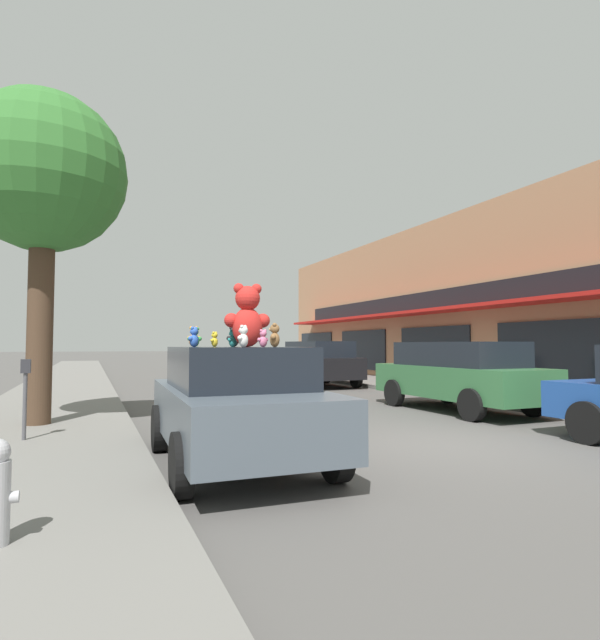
{
  "coord_description": "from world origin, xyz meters",
  "views": [
    {
      "loc": [
        -5.3,
        -6.73,
        1.64
      ],
      "look_at": [
        -1.28,
        2.8,
        2.16
      ],
      "focal_mm": 28.0,
      "sensor_mm": 36.0,
      "label": 1
    }
  ],
  "objects_px": {
    "teddy_bear_black": "(234,337)",
    "parked_car_far_right": "(319,362)",
    "plush_art_car": "(236,402)",
    "parked_car_far_center": "(458,373)",
    "street_tree": "(44,176)",
    "parking_meter": "(25,388)",
    "teddy_bear_orange": "(194,337)",
    "teddy_bear_blue": "(194,337)",
    "teddy_bear_brown": "(275,336)",
    "teddy_bear_pink": "(263,339)",
    "teddy_bear_teal": "(232,338)",
    "teddy_bear_yellow": "(215,339)",
    "teddy_bear_white": "(243,336)",
    "teddy_bear_green": "(195,337)",
    "teddy_bear_giant": "(247,316)"
  },
  "relations": [
    {
      "from": "plush_art_car",
      "to": "teddy_bear_black",
      "type": "xyz_separation_m",
      "value": [
        0.17,
        0.77,
        0.91
      ]
    },
    {
      "from": "teddy_bear_black",
      "to": "parked_car_far_right",
      "type": "height_order",
      "value": "teddy_bear_black"
    },
    {
      "from": "teddy_bear_blue",
      "to": "parking_meter",
      "type": "xyz_separation_m",
      "value": [
        -2.24,
        2.16,
        -0.79
      ]
    },
    {
      "from": "teddy_bear_teal",
      "to": "parked_car_far_right",
      "type": "height_order",
      "value": "teddy_bear_teal"
    },
    {
      "from": "plush_art_car",
      "to": "teddy_bear_yellow",
      "type": "xyz_separation_m",
      "value": [
        -0.17,
        0.6,
        0.87
      ]
    },
    {
      "from": "teddy_bear_black",
      "to": "teddy_bear_white",
      "type": "height_order",
      "value": "teddy_bear_black"
    },
    {
      "from": "teddy_bear_orange",
      "to": "teddy_bear_blue",
      "type": "xyz_separation_m",
      "value": [
        -0.11,
        -0.57,
        -0.01
      ]
    },
    {
      "from": "teddy_bear_yellow",
      "to": "teddy_bear_white",
      "type": "distance_m",
      "value": 1.55
    },
    {
      "from": "teddy_bear_black",
      "to": "teddy_bear_pink",
      "type": "distance_m",
      "value": 1.46
    },
    {
      "from": "street_tree",
      "to": "parking_meter",
      "type": "xyz_separation_m",
      "value": [
        -0.05,
        -1.68,
        -3.96
      ]
    },
    {
      "from": "teddy_bear_giant",
      "to": "teddy_bear_pink",
      "type": "distance_m",
      "value": 0.79
    },
    {
      "from": "teddy_bear_orange",
      "to": "teddy_bear_green",
      "type": "bearing_deg",
      "value": 121.45
    },
    {
      "from": "teddy_bear_orange",
      "to": "teddy_bear_white",
      "type": "distance_m",
      "value": 1.68
    },
    {
      "from": "teddy_bear_black",
      "to": "teddy_bear_blue",
      "type": "relative_size",
      "value": 1.13
    },
    {
      "from": "plush_art_car",
      "to": "street_tree",
      "type": "xyz_separation_m",
      "value": [
        -2.76,
        3.97,
        4.06
      ]
    },
    {
      "from": "teddy_bear_yellow",
      "to": "teddy_bear_blue",
      "type": "height_order",
      "value": "teddy_bear_blue"
    },
    {
      "from": "teddy_bear_blue",
      "to": "teddy_bear_green",
      "type": "relative_size",
      "value": 0.98
    },
    {
      "from": "teddy_bear_brown",
      "to": "teddy_bear_pink",
      "type": "relative_size",
      "value": 1.33
    },
    {
      "from": "teddy_bear_orange",
      "to": "teddy_bear_black",
      "type": "distance_m",
      "value": 0.63
    },
    {
      "from": "plush_art_car",
      "to": "teddy_bear_black",
      "type": "height_order",
      "value": "teddy_bear_black"
    },
    {
      "from": "teddy_bear_orange",
      "to": "teddy_bear_black",
      "type": "bearing_deg",
      "value": -135.27
    },
    {
      "from": "teddy_bear_brown",
      "to": "street_tree",
      "type": "distance_m",
      "value": 6.51
    },
    {
      "from": "teddy_bear_green",
      "to": "parked_car_far_center",
      "type": "height_order",
      "value": "teddy_bear_green"
    },
    {
      "from": "teddy_bear_orange",
      "to": "parking_meter",
      "type": "distance_m",
      "value": 2.95
    },
    {
      "from": "street_tree",
      "to": "parking_meter",
      "type": "height_order",
      "value": "street_tree"
    },
    {
      "from": "teddy_bear_green",
      "to": "parked_car_far_center",
      "type": "distance_m",
      "value": 7.66
    },
    {
      "from": "plush_art_car",
      "to": "parked_car_far_center",
      "type": "distance_m",
      "value": 7.38
    },
    {
      "from": "street_tree",
      "to": "teddy_bear_teal",
      "type": "bearing_deg",
      "value": -53.55
    },
    {
      "from": "teddy_bear_orange",
      "to": "teddy_bear_pink",
      "type": "xyz_separation_m",
      "value": [
        0.61,
        -1.39,
        -0.04
      ]
    },
    {
      "from": "teddy_bear_brown",
      "to": "teddy_bear_pink",
      "type": "xyz_separation_m",
      "value": [
        -0.09,
        0.17,
        -0.04
      ]
    },
    {
      "from": "teddy_bear_orange",
      "to": "parking_meter",
      "type": "bearing_deg",
      "value": 4.75
    },
    {
      "from": "teddy_bear_orange",
      "to": "teddy_bear_blue",
      "type": "height_order",
      "value": "teddy_bear_orange"
    },
    {
      "from": "teddy_bear_green",
      "to": "teddy_bear_giant",
      "type": "bearing_deg",
      "value": 149.41
    },
    {
      "from": "teddy_bear_teal",
      "to": "teddy_bear_pink",
      "type": "relative_size",
      "value": 1.1
    },
    {
      "from": "teddy_bear_brown",
      "to": "teddy_bear_white",
      "type": "relative_size",
      "value": 1.12
    },
    {
      "from": "teddy_bear_yellow",
      "to": "parking_meter",
      "type": "xyz_separation_m",
      "value": [
        -2.64,
        1.69,
        -0.77
      ]
    },
    {
      "from": "teddy_bear_brown",
      "to": "teddy_bear_teal",
      "type": "height_order",
      "value": "teddy_bear_brown"
    },
    {
      "from": "teddy_bear_teal",
      "to": "parked_car_far_center",
      "type": "height_order",
      "value": "teddy_bear_teal"
    },
    {
      "from": "teddy_bear_teal",
      "to": "street_tree",
      "type": "distance_m",
      "value": 5.64
    },
    {
      "from": "teddy_bear_yellow",
      "to": "teddy_bear_white",
      "type": "relative_size",
      "value": 0.85
    },
    {
      "from": "teddy_bear_white",
      "to": "street_tree",
      "type": "relative_size",
      "value": 0.04
    },
    {
      "from": "teddy_bear_teal",
      "to": "parked_car_far_right",
      "type": "bearing_deg",
      "value": -163.28
    },
    {
      "from": "plush_art_car",
      "to": "teddy_bear_orange",
      "type": "distance_m",
      "value": 1.24
    },
    {
      "from": "plush_art_car",
      "to": "teddy_bear_brown",
      "type": "distance_m",
      "value": 1.27
    },
    {
      "from": "plush_art_car",
      "to": "teddy_bear_blue",
      "type": "distance_m",
      "value": 1.07
    },
    {
      "from": "teddy_bear_orange",
      "to": "teddy_bear_brown",
      "type": "xyz_separation_m",
      "value": [
        0.71,
        -1.57,
        -0.0
      ]
    },
    {
      "from": "teddy_bear_orange",
      "to": "teddy_bear_pink",
      "type": "relative_size",
      "value": 1.34
    },
    {
      "from": "teddy_bear_blue",
      "to": "teddy_bear_white",
      "type": "bearing_deg",
      "value": 66.41
    },
    {
      "from": "teddy_bear_green",
      "to": "parked_car_far_center",
      "type": "bearing_deg",
      "value": -152.36
    },
    {
      "from": "teddy_bear_black",
      "to": "teddy_bear_teal",
      "type": "xyz_separation_m",
      "value": [
        -0.17,
        -0.54,
        -0.03
      ]
    }
  ]
}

